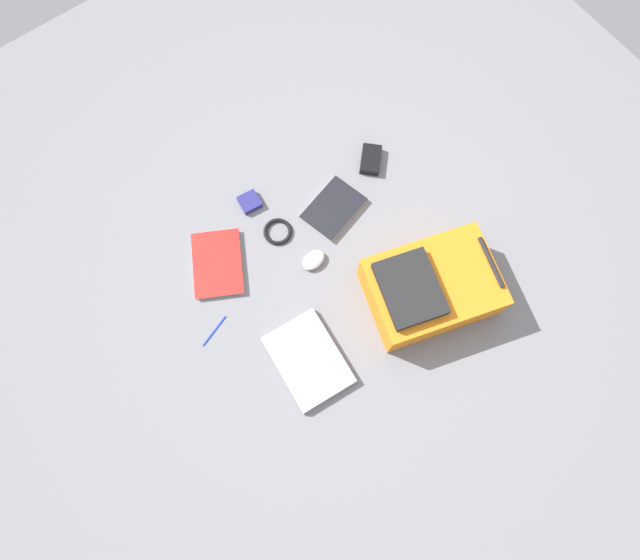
% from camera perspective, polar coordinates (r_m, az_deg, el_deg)
% --- Properties ---
extents(ground_plane, '(3.39, 3.39, 0.00)m').
position_cam_1_polar(ground_plane, '(1.99, 0.42, 0.21)').
color(ground_plane, slate).
extents(backpack, '(0.44, 0.52, 0.20)m').
position_cam_1_polar(backpack, '(1.92, 11.85, -0.82)').
color(backpack, orange).
rests_on(backpack, ground_plane).
extents(laptop, '(0.33, 0.25, 0.03)m').
position_cam_1_polar(laptop, '(1.90, -1.27, -8.65)').
color(laptop, '#929296').
rests_on(laptop, ground_plane).
extents(book_manual, '(0.21, 0.26, 0.02)m').
position_cam_1_polar(book_manual, '(2.08, 1.48, 7.74)').
color(book_manual, silver).
rests_on(book_manual, ground_plane).
extents(book_red, '(0.32, 0.29, 0.02)m').
position_cam_1_polar(book_red, '(2.03, -11.05, 1.74)').
color(book_red, silver).
rests_on(book_red, ground_plane).
extents(computer_mouse, '(0.07, 0.10, 0.03)m').
position_cam_1_polar(computer_mouse, '(1.99, -0.74, 2.19)').
color(computer_mouse, silver).
rests_on(computer_mouse, ground_plane).
extents(cable_coil, '(0.11, 0.11, 0.02)m').
position_cam_1_polar(cable_coil, '(2.05, -4.60, 5.26)').
color(cable_coil, black).
rests_on(cable_coil, ground_plane).
extents(power_brick, '(0.14, 0.14, 0.03)m').
position_cam_1_polar(power_brick, '(2.18, 5.52, 12.88)').
color(power_brick, black).
rests_on(power_brick, ground_plane).
extents(pen_black, '(0.05, 0.13, 0.01)m').
position_cam_1_polar(pen_black, '(1.97, -11.40, -5.43)').
color(pen_black, '#1933B2').
rests_on(pen_black, ground_plane).
extents(earbud_pouch, '(0.09, 0.09, 0.03)m').
position_cam_1_polar(earbud_pouch, '(2.11, -7.63, 8.39)').
color(earbud_pouch, navy).
rests_on(earbud_pouch, ground_plane).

